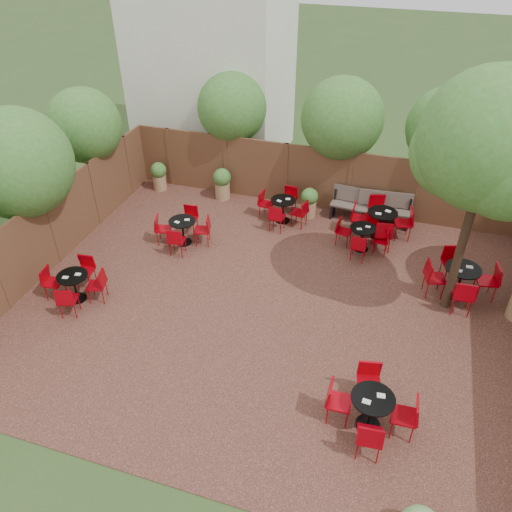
% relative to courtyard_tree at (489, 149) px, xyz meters
% --- Properties ---
extents(ground, '(80.00, 80.00, 0.00)m').
position_rel_courtyard_tree_xyz_m(ground, '(-4.01, -1.22, -4.09)').
color(ground, '#354F23').
rests_on(ground, ground).
extents(courtyard_paving, '(12.00, 10.00, 0.02)m').
position_rel_courtyard_tree_xyz_m(courtyard_paving, '(-4.01, -1.22, -4.08)').
color(courtyard_paving, '#331A15').
rests_on(courtyard_paving, ground).
extents(fence_back, '(12.00, 0.08, 2.00)m').
position_rel_courtyard_tree_xyz_m(fence_back, '(-4.01, 3.78, -3.09)').
color(fence_back, brown).
rests_on(fence_back, ground).
extents(fence_left, '(0.08, 10.00, 2.00)m').
position_rel_courtyard_tree_xyz_m(fence_left, '(-10.01, -1.22, -3.09)').
color(fence_left, brown).
rests_on(fence_left, ground).
extents(neighbour_building, '(5.00, 4.00, 8.00)m').
position_rel_courtyard_tree_xyz_m(neighbour_building, '(-8.51, 6.78, -0.09)').
color(neighbour_building, silver).
rests_on(neighbour_building, ground).
extents(overhang_foliage, '(15.86, 10.48, 2.78)m').
position_rel_courtyard_tree_xyz_m(overhang_foliage, '(-4.88, 1.58, -1.35)').
color(overhang_foliage, '#366B22').
rests_on(overhang_foliage, ground).
extents(courtyard_tree, '(2.96, 2.89, 5.68)m').
position_rel_courtyard_tree_xyz_m(courtyard_tree, '(0.00, 0.00, 0.00)').
color(courtyard_tree, black).
rests_on(courtyard_tree, courtyard_paving).
extents(park_bench_left, '(1.58, 0.65, 0.95)m').
position_rel_courtyard_tree_xyz_m(park_bench_left, '(-2.67, 3.41, -3.58)').
color(park_bench_left, brown).
rests_on(park_bench_left, courtyard_paving).
extents(park_bench_right, '(1.62, 0.63, 0.98)m').
position_rel_courtyard_tree_xyz_m(park_bench_right, '(-1.86, 3.41, -3.57)').
color(park_bench_right, brown).
rests_on(park_bench_right, courtyard_paving).
extents(bistro_tables, '(10.54, 8.27, 0.96)m').
position_rel_courtyard_tree_xyz_m(bistro_tables, '(-3.29, 0.22, -3.62)').
color(bistro_tables, black).
rests_on(bistro_tables, courtyard_paving).
extents(planters, '(11.45, 3.86, 1.18)m').
position_rel_courtyard_tree_xyz_m(planters, '(-3.74, 2.12, -3.50)').
color(planters, '#99744C').
rests_on(planters, courtyard_paving).
extents(low_shrubs, '(2.64, 3.13, 0.70)m').
position_rel_courtyard_tree_xyz_m(low_shrubs, '(0.80, -4.82, -3.75)').
color(low_shrubs, '#99744C').
rests_on(low_shrubs, courtyard_paving).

